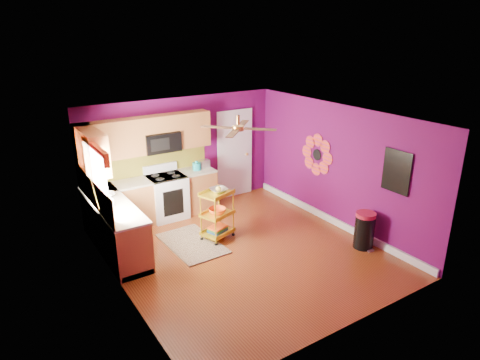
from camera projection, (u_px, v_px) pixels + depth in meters
ground at (244, 252)px, 7.86m from camera, size 5.00×5.00×0.00m
room_envelope at (246, 167)px, 7.32m from camera, size 4.54×5.04×2.52m
lower_cabinets at (137, 212)px, 8.46m from camera, size 2.81×2.31×0.94m
electric_range at (167, 196)px, 9.13m from camera, size 0.76×0.66×1.13m
upper_cabinetry at (130, 141)px, 8.33m from camera, size 2.80×2.30×1.26m
left_window at (96, 168)px, 6.97m from camera, size 0.08×1.35×1.08m
panel_door at (235, 155)px, 10.15m from camera, size 0.95×0.11×2.15m
right_wall_art at (350, 162)px, 8.24m from camera, size 0.04×2.74×1.04m
ceiling_fan at (238, 128)px, 7.24m from camera, size 1.01×1.01×0.26m
shag_rug at (192, 243)px, 8.13m from camera, size 0.92×1.46×0.02m
rolling_cart at (218, 212)px, 8.18m from camera, size 0.70×0.60×1.07m
trash_can at (364, 230)px, 7.91m from camera, size 0.41×0.43×0.70m
teal_kettle at (197, 166)px, 9.34m from camera, size 0.18×0.18×0.21m
toaster at (204, 164)px, 9.47m from camera, size 0.22×0.15×0.18m
soap_bottle_a at (110, 200)px, 7.45m from camera, size 0.10×0.10×0.21m
soap_bottle_b at (104, 193)px, 7.81m from camera, size 0.15×0.15×0.19m
counter_dish at (107, 195)px, 7.88m from camera, size 0.28×0.28×0.07m
counter_cup at (109, 208)px, 7.29m from camera, size 0.11×0.11×0.09m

